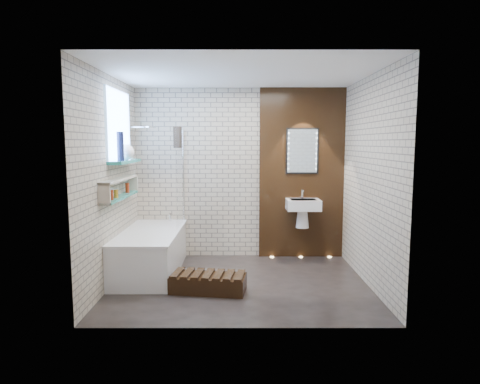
{
  "coord_description": "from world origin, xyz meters",
  "views": [
    {
      "loc": [
        -0.0,
        -5.14,
        1.78
      ],
      "look_at": [
        0.0,
        0.15,
        1.15
      ],
      "focal_mm": 31.23,
      "sensor_mm": 36.0,
      "label": 1
    }
  ],
  "objects_px": {
    "washbasin": "(303,209)",
    "led_mirror": "(302,151)",
    "bath_screen": "(180,177)",
    "bathtub": "(151,252)",
    "walnut_step": "(208,283)"
  },
  "relations": [
    {
      "from": "bathtub",
      "to": "led_mirror",
      "type": "relative_size",
      "value": 2.49
    },
    {
      "from": "washbasin",
      "to": "bath_screen",
      "type": "bearing_deg",
      "value": -174.22
    },
    {
      "from": "washbasin",
      "to": "walnut_step",
      "type": "xyz_separation_m",
      "value": [
        -1.33,
        -1.37,
        -0.69
      ]
    },
    {
      "from": "bathtub",
      "to": "washbasin",
      "type": "relative_size",
      "value": 3.0
    },
    {
      "from": "bathtub",
      "to": "washbasin",
      "type": "bearing_deg",
      "value": 16.01
    },
    {
      "from": "bathtub",
      "to": "washbasin",
      "type": "distance_m",
      "value": 2.32
    },
    {
      "from": "bathtub",
      "to": "led_mirror",
      "type": "distance_m",
      "value": 2.68
    },
    {
      "from": "bathtub",
      "to": "led_mirror",
      "type": "height_order",
      "value": "led_mirror"
    },
    {
      "from": "washbasin",
      "to": "led_mirror",
      "type": "relative_size",
      "value": 0.83
    },
    {
      "from": "led_mirror",
      "to": "walnut_step",
      "type": "height_order",
      "value": "led_mirror"
    },
    {
      "from": "washbasin",
      "to": "walnut_step",
      "type": "relative_size",
      "value": 0.65
    },
    {
      "from": "bath_screen",
      "to": "led_mirror",
      "type": "xyz_separation_m",
      "value": [
        1.82,
        0.34,
        0.37
      ]
    },
    {
      "from": "bathtub",
      "to": "washbasin",
      "type": "height_order",
      "value": "washbasin"
    },
    {
      "from": "led_mirror",
      "to": "walnut_step",
      "type": "distance_m",
      "value": 2.56
    },
    {
      "from": "washbasin",
      "to": "walnut_step",
      "type": "height_order",
      "value": "washbasin"
    }
  ]
}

